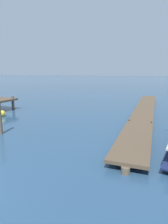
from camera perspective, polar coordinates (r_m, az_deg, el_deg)
floating_dock at (r=19.04m, az=17.46°, el=0.31°), size 3.23×23.36×0.53m
mooring_piling at (r=13.53m, az=-23.85°, el=-1.71°), size 0.30×0.30×2.05m
mooring_buoy at (r=19.06m, az=-23.24°, el=-0.36°), size 0.56×0.56×0.63m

